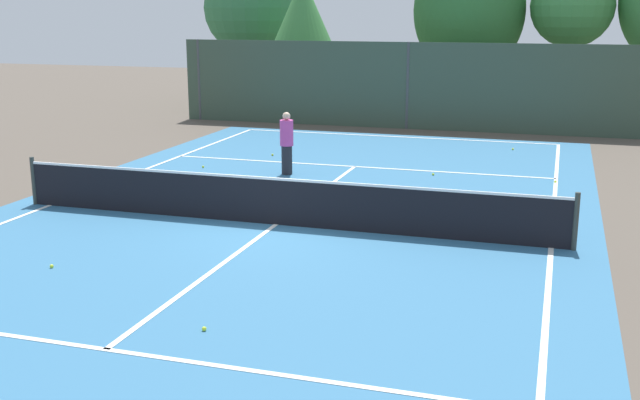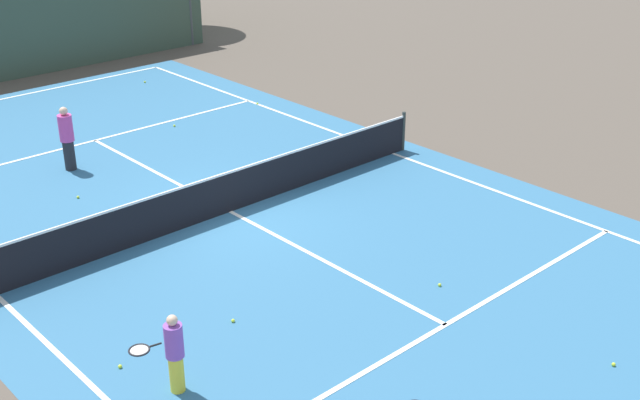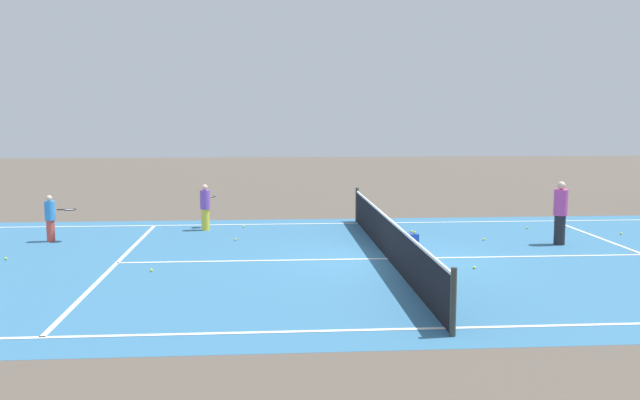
% 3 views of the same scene
% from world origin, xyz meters
% --- Properties ---
extents(ground_plane, '(80.00, 80.00, 0.00)m').
position_xyz_m(ground_plane, '(0.00, 0.00, 0.00)').
color(ground_plane, brown).
extents(court_surface, '(13.00, 25.00, 0.01)m').
position_xyz_m(court_surface, '(0.00, 0.00, 0.00)').
color(court_surface, teal).
rests_on(court_surface, ground_plane).
extents(tennis_net, '(11.90, 0.10, 1.10)m').
position_xyz_m(tennis_net, '(0.00, 0.00, 0.51)').
color(tennis_net, '#333833').
rests_on(tennis_net, ground_plane).
extents(perimeter_fence, '(18.00, 0.12, 3.20)m').
position_xyz_m(perimeter_fence, '(0.00, 14.00, 1.60)').
color(perimeter_fence, '#384C3D').
rests_on(perimeter_fence, ground_plane).
extents(tree_0, '(4.32, 4.32, 6.59)m').
position_xyz_m(tree_0, '(-8.38, 19.36, 4.42)').
color(tree_0, brown).
rests_on(tree_0, ground_plane).
extents(tree_1, '(4.39, 4.15, 6.96)m').
position_xyz_m(tree_1, '(1.74, 17.37, 4.32)').
color(tree_1, brown).
rests_on(tree_1, ground_plane).
extents(tree_2, '(2.76, 2.76, 5.72)m').
position_xyz_m(tree_2, '(-4.94, 16.53, 4.14)').
color(tree_2, brown).
rests_on(tree_2, ground_plane).
extents(tree_4, '(3.13, 3.13, 6.07)m').
position_xyz_m(tree_4, '(5.63, 17.13, 4.46)').
color(tree_4, brown).
rests_on(tree_4, ground_plane).
extents(player_0, '(0.36, 0.36, 1.69)m').
position_xyz_m(player_0, '(-1.50, 4.87, 0.87)').
color(player_0, '#232328').
rests_on(player_0, ground_plane).
extents(ball_crate, '(0.39, 0.29, 0.43)m').
position_xyz_m(ball_crate, '(-1.50, 0.89, 0.18)').
color(ball_crate, blue).
rests_on(ball_crate, ground_plane).
extents(tennis_ball_0, '(0.07, 0.07, 0.07)m').
position_xyz_m(tennis_ball_0, '(4.12, 10.50, 0.03)').
color(tennis_ball_0, '#CCE533').
rests_on(tennis_ball_0, ground_plane).
extents(tennis_ball_1, '(0.07, 0.07, 0.07)m').
position_xyz_m(tennis_ball_1, '(0.96, -5.45, 0.03)').
color(tennis_ball_1, '#CCE533').
rests_on(tennis_ball_1, ground_plane).
extents(tennis_ball_2, '(0.07, 0.07, 0.07)m').
position_xyz_m(tennis_ball_2, '(-2.24, 3.06, 0.03)').
color(tennis_ball_2, '#CCE533').
rests_on(tennis_ball_2, ground_plane).
extents(tennis_ball_3, '(0.07, 0.07, 0.07)m').
position_xyz_m(tennis_ball_3, '(-2.84, 7.28, 0.03)').
color(tennis_ball_3, '#CCE533').
rests_on(tennis_ball_3, ground_plane).
extents(tennis_ball_4, '(0.07, 0.07, 0.07)m').
position_xyz_m(tennis_ball_4, '(5.49, 5.91, 0.03)').
color(tennis_ball_4, '#CCE533').
rests_on(tennis_ball_4, ground_plane).
extents(tennis_ball_5, '(0.07, 0.07, 0.07)m').
position_xyz_m(tennis_ball_5, '(-4.05, 4.97, 0.03)').
color(tennis_ball_5, '#CCE533').
rests_on(tennis_ball_5, ground_plane).
extents(tennis_ball_7, '(0.07, 0.07, 0.07)m').
position_xyz_m(tennis_ball_7, '(1.23, 1.75, 0.03)').
color(tennis_ball_7, '#CCE533').
rests_on(tennis_ball_7, ground_plane).
extents(tennis_ball_11, '(0.07, 0.07, 0.07)m').
position_xyz_m(tennis_ball_11, '(2.32, 5.88, 0.03)').
color(tennis_ball_11, '#CCE533').
rests_on(tennis_ball_11, ground_plane).
extents(tennis_ball_12, '(0.07, 0.07, 0.07)m').
position_xyz_m(tennis_ball_12, '(-2.74, -3.77, 0.03)').
color(tennis_ball_12, '#CCE533').
rests_on(tennis_ball_12, ground_plane).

